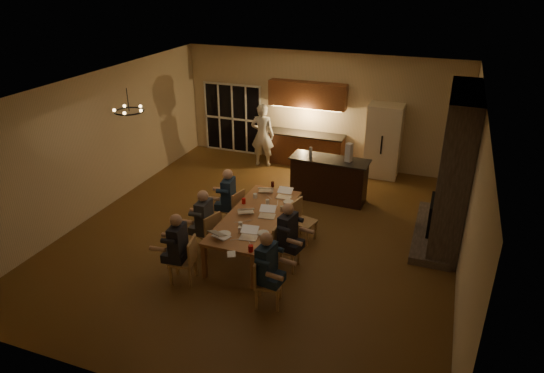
{
  "coord_description": "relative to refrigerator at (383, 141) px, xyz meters",
  "views": [
    {
      "loc": [
        3.39,
        -8.49,
        5.35
      ],
      "look_at": [
        0.12,
        0.3,
        1.02
      ],
      "focal_mm": 32.0,
      "sensor_mm": 36.0,
      "label": 1
    }
  ],
  "objects": [
    {
      "name": "laptop_f",
      "position": [
        -1.55,
        -3.73,
        -0.14
      ],
      "size": [
        0.33,
        0.29,
        0.23
      ],
      "primitive_type": null,
      "rotation": [
        0.0,
        0.0,
        0.04
      ],
      "color": "silver",
      "rests_on": "dining_table"
    },
    {
      "name": "chair_left_far",
      "position": [
        -2.65,
        -4.07,
        -0.55
      ],
      "size": [
        0.53,
        0.53,
        0.89
      ],
      "primitive_type": null,
      "rotation": [
        0.0,
        0.0,
        -1.8
      ],
      "color": "tan",
      "rests_on": "ground"
    },
    {
      "name": "laptop_a",
      "position": [
        -2.09,
        -5.7,
        -0.14
      ],
      "size": [
        0.39,
        0.37,
        0.23
      ],
      "primitive_type": null,
      "rotation": [
        0.0,
        0.0,
        2.81
      ],
      "color": "silver",
      "rests_on": "dining_table"
    },
    {
      "name": "laptop_b",
      "position": [
        -1.6,
        -5.58,
        -0.14
      ],
      "size": [
        0.35,
        0.32,
        0.23
      ],
      "primitive_type": null,
      "rotation": [
        0.0,
        0.0,
        0.13
      ],
      "color": "silver",
      "rests_on": "dining_table"
    },
    {
      "name": "person_left_near",
      "position": [
        -2.68,
        -6.26,
        -0.31
      ],
      "size": [
        0.66,
        0.66,
        1.38
      ],
      "primitive_type": null,
      "rotation": [
        0.0,
        0.0,
        -1.47
      ],
      "color": "#24262F",
      "rests_on": "ground"
    },
    {
      "name": "plate_near",
      "position": [
        -1.41,
        -5.32,
        -0.24
      ],
      "size": [
        0.23,
        0.23,
        0.02
      ],
      "primitive_type": "cylinder",
      "color": "white",
      "rests_on": "dining_table"
    },
    {
      "name": "notepad",
      "position": [
        -1.66,
        -6.19,
        -0.24
      ],
      "size": [
        0.22,
        0.24,
        0.01
      ],
      "primitive_type": "cube",
      "rotation": [
        0.0,
        0.0,
        0.46
      ],
      "color": "white",
      "rests_on": "dining_table"
    },
    {
      "name": "person_left_far",
      "position": [
        -2.69,
        -4.1,
        -0.31
      ],
      "size": [
        0.68,
        0.68,
        1.38
      ],
      "primitive_type": null,
      "rotation": [
        0.0,
        0.0,
        -1.43
      ],
      "color": "#1D324A",
      "rests_on": "ground"
    },
    {
      "name": "plate_far",
      "position": [
        -1.38,
        -3.92,
        -0.24
      ],
      "size": [
        0.23,
        0.23,
        0.02
      ],
      "primitive_type": "cylinder",
      "color": "white",
      "rests_on": "dining_table"
    },
    {
      "name": "standing_person",
      "position": [
        -3.33,
        -0.44,
        -0.09
      ],
      "size": [
        0.71,
        0.51,
        1.83
      ],
      "primitive_type": "imported",
      "rotation": [
        0.0,
        0.0,
        3.26
      ],
      "color": "silver",
      "rests_on": "ground"
    },
    {
      "name": "person_right_mid",
      "position": [
        -0.97,
        -5.17,
        -0.31
      ],
      "size": [
        0.7,
        0.7,
        1.38
      ],
      "primitive_type": null,
      "rotation": [
        0.0,
        0.0,
        1.38
      ],
      "color": "#24262F",
      "rests_on": "ground"
    },
    {
      "name": "chair_left_near",
      "position": [
        -2.63,
        -6.24,
        -0.55
      ],
      "size": [
        0.52,
        0.52,
        0.89
      ],
      "primitive_type": null,
      "rotation": [
        0.0,
        0.0,
        -1.36
      ],
      "color": "tan",
      "rests_on": "ground"
    },
    {
      "name": "floor",
      "position": [
        -1.9,
        -4.15,
        -1.0
      ],
      "size": [
        9.0,
        9.0,
        0.0
      ],
      "primitive_type": "plane",
      "color": "brown",
      "rests_on": "ground"
    },
    {
      "name": "mug_mid",
      "position": [
        -1.77,
        -4.15,
        -0.2
      ],
      "size": [
        0.08,
        0.08,
        0.1
      ],
      "primitive_type": "cylinder",
      "color": "white",
      "rests_on": "dining_table"
    },
    {
      "name": "chair_left_mid",
      "position": [
        -2.7,
        -5.18,
        -0.55
      ],
      "size": [
        0.56,
        0.56,
        0.89
      ],
      "primitive_type": null,
      "rotation": [
        0.0,
        0.0,
        -1.89
      ],
      "color": "tan",
      "rests_on": "ground"
    },
    {
      "name": "laptop_c",
      "position": [
        -2.05,
        -4.65,
        -0.14
      ],
      "size": [
        0.42,
        0.4,
        0.23
      ],
      "primitive_type": null,
      "rotation": [
        0.0,
        0.0,
        3.67
      ],
      "color": "silver",
      "rests_on": "dining_table"
    },
    {
      "name": "mug_back",
      "position": [
        -2.12,
        -3.97,
        -0.2
      ],
      "size": [
        0.09,
        0.09,
        0.1
      ],
      "primitive_type": "cylinder",
      "color": "white",
      "rests_on": "dining_table"
    },
    {
      "name": "redcup_near",
      "position": [
        -1.38,
        -5.98,
        -0.19
      ],
      "size": [
        0.09,
        0.09,
        0.12
      ],
      "primitive_type": "cylinder",
      "color": "red",
      "rests_on": "dining_table"
    },
    {
      "name": "plate_left",
      "position": [
        -2.08,
        -5.62,
        -0.24
      ],
      "size": [
        0.27,
        0.27,
        0.02
      ],
      "primitive_type": "cylinder",
      "color": "white",
      "rests_on": "dining_table"
    },
    {
      "name": "chair_right_far",
      "position": [
        -0.97,
        -4.08,
        -0.55
      ],
      "size": [
        0.53,
        0.53,
        0.89
      ],
      "primitive_type": null,
      "rotation": [
        0.0,
        0.0,
        1.33
      ],
      "color": "tan",
      "rests_on": "ground"
    },
    {
      "name": "bar_bottle",
      "position": [
        -1.47,
        -2.0,
        0.2
      ],
      "size": [
        0.08,
        0.08,
        0.24
      ],
      "primitive_type": "cylinder",
      "color": "#99999E",
      "rests_on": "bar_island"
    },
    {
      "name": "bar_blender",
      "position": [
        -0.54,
        -1.99,
        0.3
      ],
      "size": [
        0.18,
        0.18,
        0.45
      ],
      "primitive_type": "cube",
      "rotation": [
        0.0,
        0.0,
        -0.31
      ],
      "color": "silver",
      "rests_on": "bar_island"
    },
    {
      "name": "person_left_mid",
      "position": [
        -2.69,
        -5.22,
        -0.31
      ],
      "size": [
        0.62,
        0.62,
        1.38
      ],
      "primitive_type": null,
      "rotation": [
        0.0,
        0.0,
        -1.54
      ],
      "color": "#31353A",
      "rests_on": "ground"
    },
    {
      "name": "fireplace",
      "position": [
        1.8,
        -2.95,
        0.6
      ],
      "size": [
        0.58,
        2.5,
        3.2
      ],
      "primitive_type": "cube",
      "color": "#5F534B",
      "rests_on": "ground"
    },
    {
      "name": "right_wall",
      "position": [
        2.12,
        -4.15,
        0.6
      ],
      "size": [
        0.04,
        9.0,
        3.2
      ],
      "primitive_type": "cube",
      "color": "beige",
      "rests_on": "ground"
    },
    {
      "name": "chair_right_mid",
      "position": [
        -0.98,
        -5.17,
        -0.55
      ],
      "size": [
        0.45,
        0.45,
        0.89
      ],
      "primitive_type": null,
      "rotation": [
        0.0,
        0.0,
        1.56
      ],
      "color": "tan",
      "rests_on": "ground"
    },
    {
      "name": "can_cola",
      "position": [
        -1.97,
        -3.3,
        -0.19
      ],
      "size": [
        0.07,
        0.07,
        0.12
      ],
      "primitive_type": "cylinder",
      "color": "#3F0F0C",
      "rests_on": "dining_table"
    },
    {
      "name": "mug_front",
      "position": [
        -1.91,
        -5.23,
        -0.2
      ],
      "size": [
        0.08,
        0.08,
        0.1
      ],
      "primitive_type": "cylinder",
      "color": "white",
      "rests_on": "dining_table"
    },
    {
      "name": "can_silver",
      "position": [
        -1.82,
        -5.45,
        -0.19
      ],
      "size": [
        0.07,
        0.07,
        0.12
      ],
      "primitive_type": "cylinder",
      "color": "#B2B2B7",
      "rests_on": "dining_table"
    },
    {
      "name": "chair_right_near",
      "position": [
        -0.92,
        -6.32,
        -0.55
      ],
      "size": [
        0.53,
        0.53,
        0.89
      ],
      "primitive_type": null,
      "rotation": [
        0.0,
        0.0,
        1.79
      ],
      "color": "tan",
      "rests_on": "ground"
    },
    {
      "name": "bar_island",
      "position": [
        -0.98,
        -1.98,
        -0.46
      ],
      "size": [
        1.93,
        0.75,
        1.08
      ],
      "primitive_type": "cube",
      "rotation": [
        0.0,
        0.0,
        -0.04
      ],
      "color": "black",
      "rests_on": "ground"
    },
    {
      "name": "french_doors",
      "position": [
        -4.6,
        0.32,
        0.05
      ],
      "size": [
        1.86,
        0.08,
        2.1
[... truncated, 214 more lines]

